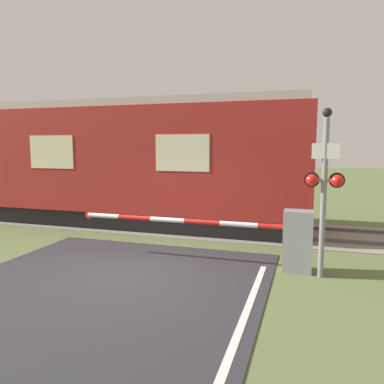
# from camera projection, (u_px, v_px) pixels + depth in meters

# --- Properties ---
(ground_plane) EXTENTS (80.00, 80.00, 0.00)m
(ground_plane) POSITION_uv_depth(u_px,v_px,m) (131.00, 270.00, 8.09)
(ground_plane) COLOR #5B6B3D
(track_bed) EXTENTS (36.00, 3.20, 0.13)m
(track_bed) POSITION_uv_depth(u_px,v_px,m) (192.00, 226.00, 12.25)
(track_bed) COLOR gray
(track_bed) RESTS_ON ground_plane
(train) EXTENTS (15.83, 2.99, 4.07)m
(train) POSITION_uv_depth(u_px,v_px,m) (80.00, 162.00, 13.23)
(train) COLOR black
(train) RESTS_ON ground_plane
(crossing_barrier) EXTENTS (5.46, 0.44, 1.31)m
(crossing_barrier) POSITION_uv_depth(u_px,v_px,m) (279.00, 238.00, 8.01)
(crossing_barrier) COLOR gray
(crossing_barrier) RESTS_ON ground_plane
(signal_post) EXTENTS (0.77, 0.26, 3.39)m
(signal_post) POSITION_uv_depth(u_px,v_px,m) (324.00, 183.00, 7.39)
(signal_post) COLOR gray
(signal_post) RESTS_ON ground_plane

